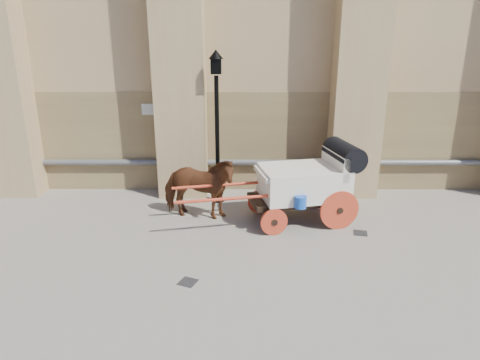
{
  "coord_description": "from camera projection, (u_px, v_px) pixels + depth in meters",
  "views": [
    {
      "loc": [
        0.72,
        -8.59,
        4.53
      ],
      "look_at": [
        0.69,
        1.67,
        1.08
      ],
      "focal_mm": 32.0,
      "sensor_mm": 36.0,
      "label": 1
    }
  ],
  "objects": [
    {
      "name": "ground",
      "position": [
        209.0,
        249.0,
        9.59
      ],
      "size": [
        90.0,
        90.0,
        0.0
      ],
      "primitive_type": "plane",
      "color": "slate",
      "rests_on": "ground"
    },
    {
      "name": "horse",
      "position": [
        198.0,
        188.0,
        10.99
      ],
      "size": [
        2.13,
        1.28,
        1.68
      ],
      "primitive_type": "imported",
      "rotation": [
        0.0,
        0.0,
        1.37
      ],
      "color": "brown",
      "rests_on": "ground"
    },
    {
      "name": "carriage",
      "position": [
        309.0,
        180.0,
        10.79
      ],
      "size": [
        4.78,
        2.16,
        2.02
      ],
      "rotation": [
        0.0,
        0.0,
        0.21
      ],
      "color": "black",
      "rests_on": "ground"
    },
    {
      "name": "street_lamp",
      "position": [
        217.0,
        124.0,
        11.7
      ],
      "size": [
        0.39,
        0.39,
        4.21
      ],
      "color": "black",
      "rests_on": "ground"
    },
    {
      "name": "drain_grate_near",
      "position": [
        188.0,
        282.0,
        8.29
      ],
      "size": [
        0.42,
        0.42,
        0.01
      ],
      "primitive_type": "cube",
      "rotation": [
        0.0,
        0.0,
        -0.4
      ],
      "color": "black",
      "rests_on": "ground"
    },
    {
      "name": "drain_grate_far",
      "position": [
        360.0,
        233.0,
        10.36
      ],
      "size": [
        0.38,
        0.38,
        0.01
      ],
      "primitive_type": "cube",
      "rotation": [
        0.0,
        0.0,
        -0.22
      ],
      "color": "black",
      "rests_on": "ground"
    }
  ]
}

